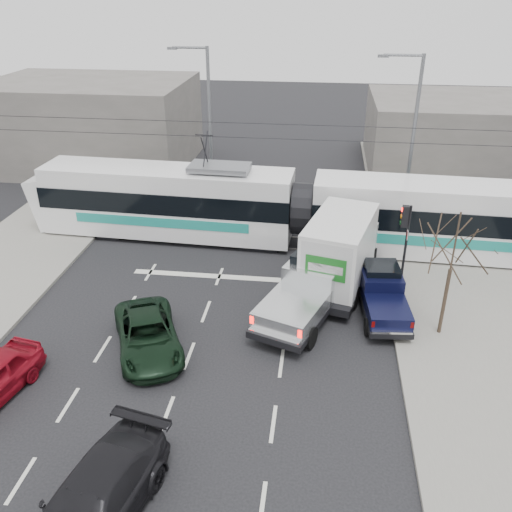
# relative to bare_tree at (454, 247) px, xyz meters

# --- Properties ---
(ground) EXTENTS (120.00, 120.00, 0.00)m
(ground) POSITION_rel_bare_tree_xyz_m (-7.60, -2.50, -3.79)
(ground) COLOR black
(ground) RESTS_ON ground
(sidewalk_right) EXTENTS (6.00, 60.00, 0.15)m
(sidewalk_right) POSITION_rel_bare_tree_xyz_m (1.40, -2.50, -3.72)
(sidewalk_right) COLOR gray
(sidewalk_right) RESTS_ON ground
(rails) EXTENTS (60.00, 1.60, 0.03)m
(rails) POSITION_rel_bare_tree_xyz_m (-7.60, 7.50, -3.78)
(rails) COLOR #33302D
(rails) RESTS_ON ground
(building_left) EXTENTS (14.00, 10.00, 6.00)m
(building_left) POSITION_rel_bare_tree_xyz_m (-21.60, 19.50, -0.79)
(building_left) COLOR slate
(building_left) RESTS_ON ground
(building_right) EXTENTS (12.00, 10.00, 5.00)m
(building_right) POSITION_rel_bare_tree_xyz_m (4.40, 21.50, -1.29)
(building_right) COLOR slate
(building_right) RESTS_ON ground
(bare_tree) EXTENTS (2.40, 2.40, 5.00)m
(bare_tree) POSITION_rel_bare_tree_xyz_m (0.00, 0.00, 0.00)
(bare_tree) COLOR #47382B
(bare_tree) RESTS_ON ground
(traffic_signal) EXTENTS (0.44, 0.44, 3.60)m
(traffic_signal) POSITION_rel_bare_tree_xyz_m (-1.13, 4.00, -1.05)
(traffic_signal) COLOR black
(traffic_signal) RESTS_ON ground
(street_lamp_near) EXTENTS (2.38, 0.25, 9.00)m
(street_lamp_near) POSITION_rel_bare_tree_xyz_m (-0.29, 11.50, 1.32)
(street_lamp_near) COLOR slate
(street_lamp_near) RESTS_ON ground
(street_lamp_far) EXTENTS (2.38, 0.25, 9.00)m
(street_lamp_far) POSITION_rel_bare_tree_xyz_m (-11.79, 13.50, 1.32)
(street_lamp_far) COLOR slate
(street_lamp_far) RESTS_ON ground
(catenary) EXTENTS (60.00, 0.20, 7.00)m
(catenary) POSITION_rel_bare_tree_xyz_m (-7.60, 7.50, 0.09)
(catenary) COLOR black
(catenary) RESTS_ON ground
(tram) EXTENTS (27.27, 3.96, 5.55)m
(tram) POSITION_rel_bare_tree_xyz_m (-5.75, 7.33, -1.82)
(tram) COLOR white
(tram) RESTS_ON ground
(silver_pickup) EXTENTS (4.26, 6.74, 2.32)m
(silver_pickup) POSITION_rel_bare_tree_xyz_m (-5.03, 1.23, -2.64)
(silver_pickup) COLOR black
(silver_pickup) RESTS_ON ground
(box_truck) EXTENTS (3.96, 7.19, 3.41)m
(box_truck) POSITION_rel_bare_tree_xyz_m (-3.77, 3.61, -2.11)
(box_truck) COLOR black
(box_truck) RESTS_ON ground
(navy_pickup) EXTENTS (2.04, 4.57, 1.87)m
(navy_pickup) POSITION_rel_bare_tree_xyz_m (-2.12, 1.41, -2.87)
(navy_pickup) COLOR black
(navy_pickup) RESTS_ON ground
(green_car) EXTENTS (3.89, 5.17, 1.30)m
(green_car) POSITION_rel_bare_tree_xyz_m (-10.86, -2.30, -3.14)
(green_car) COLOR black
(green_car) RESTS_ON ground
(dark_car) EXTENTS (3.21, 5.58, 1.52)m
(dark_car) POSITION_rel_bare_tree_xyz_m (-10.01, -9.56, -3.03)
(dark_car) COLOR black
(dark_car) RESTS_ON ground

